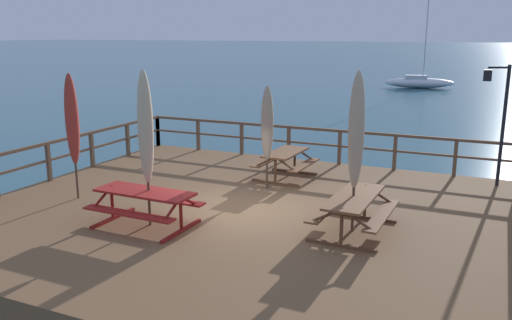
# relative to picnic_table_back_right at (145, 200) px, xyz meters

# --- Properties ---
(ground_plane) EXTENTS (600.00, 600.00, 0.00)m
(ground_plane) POSITION_rel_picnic_table_back_right_xyz_m (1.37, 1.79, -1.36)
(ground_plane) COLOR #2D5B6B
(wooden_deck) EXTENTS (12.07, 10.62, 0.79)m
(wooden_deck) POSITION_rel_picnic_table_back_right_xyz_m (1.37, 1.79, -0.96)
(wooden_deck) COLOR brown
(wooden_deck) RESTS_ON ground
(railing_waterside_far) EXTENTS (11.87, 0.10, 1.09)m
(railing_waterside_far) POSITION_rel_picnic_table_back_right_xyz_m (1.37, 6.95, 0.18)
(railing_waterside_far) COLOR brown
(railing_waterside_far) RESTS_ON wooden_deck
(railing_side_left) EXTENTS (0.10, 10.42, 1.09)m
(railing_side_left) POSITION_rel_picnic_table_back_right_xyz_m (-4.51, 1.79, 0.18)
(railing_side_left) COLOR brown
(railing_side_left) RESTS_ON wooden_deck
(picnic_table_back_right) EXTENTS (2.16, 1.44, 0.78)m
(picnic_table_back_right) POSITION_rel_picnic_table_back_right_xyz_m (0.00, 0.00, 0.00)
(picnic_table_back_right) COLOR maroon
(picnic_table_back_right) RESTS_ON wooden_deck
(picnic_table_front_left) EXTENTS (1.44, 2.15, 0.78)m
(picnic_table_front_left) POSITION_rel_picnic_table_back_right_xyz_m (4.08, 1.48, -0.00)
(picnic_table_front_left) COLOR brown
(picnic_table_front_left) RESTS_ON wooden_deck
(picnic_table_back_left) EXTENTS (1.47, 1.75, 0.78)m
(picnic_table_back_left) POSITION_rel_picnic_table_back_right_xyz_m (1.28, 4.76, -0.01)
(picnic_table_back_left) COLOR brown
(picnic_table_back_left) RESTS_ON wooden_deck
(patio_umbrella_short_front) EXTENTS (0.32, 0.32, 3.27)m
(patio_umbrella_short_front) POSITION_rel_picnic_table_back_right_xyz_m (0.05, 0.07, 1.52)
(patio_umbrella_short_front) COLOR #4C3828
(patio_umbrella_short_front) RESTS_ON wooden_deck
(patio_umbrella_tall_back_right) EXTENTS (0.32, 0.32, 3.28)m
(patio_umbrella_tall_back_right) POSITION_rel_picnic_table_back_right_xyz_m (4.05, 1.50, 1.52)
(patio_umbrella_tall_back_right) COLOR #4C3828
(patio_umbrella_tall_back_right) RESTS_ON wooden_deck
(patio_umbrella_tall_mid_left) EXTENTS (0.32, 0.32, 3.06)m
(patio_umbrella_tall_mid_left) POSITION_rel_picnic_table_back_right_xyz_m (-2.68, 0.89, 1.38)
(patio_umbrella_tall_mid_left) COLOR #4C3828
(patio_umbrella_tall_mid_left) RESTS_ON wooden_deck
(patio_umbrella_short_back) EXTENTS (0.32, 0.32, 2.68)m
(patio_umbrella_short_back) POSITION_rel_picnic_table_back_right_xyz_m (1.22, 3.62, 1.14)
(patio_umbrella_short_back) COLOR #4C3828
(patio_umbrella_short_back) RESTS_ON wooden_deck
(lamp_post_hooked) EXTENTS (0.63, 0.40, 3.20)m
(lamp_post_hooked) POSITION_rel_picnic_table_back_right_xyz_m (6.53, 6.31, 1.55)
(lamp_post_hooked) COLOR black
(lamp_post_hooked) RESTS_ON wooden_deck
(sailboat_distant) EXTENTS (6.22, 2.98, 7.72)m
(sailboat_distant) POSITION_rel_picnic_table_back_right_xyz_m (-0.08, 40.64, -0.85)
(sailboat_distant) COLOR silver
(sailboat_distant) RESTS_ON ground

